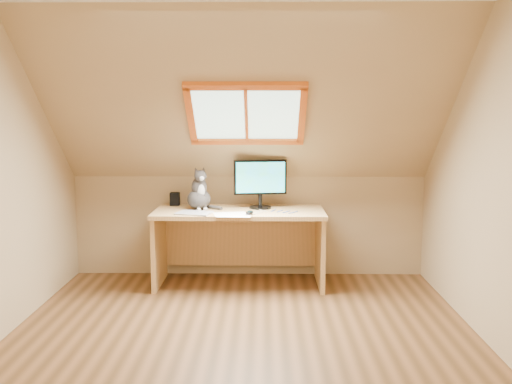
{
  "coord_description": "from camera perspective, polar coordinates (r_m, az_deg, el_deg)",
  "views": [
    {
      "loc": [
        0.15,
        -3.9,
        1.65
      ],
      "look_at": [
        0.08,
        1.0,
        0.95
      ],
      "focal_mm": 40.0,
      "sensor_mm": 36.0,
      "label": 1
    }
  ],
  "objects": [
    {
      "name": "monitor",
      "position": [
        5.41,
        0.43,
        1.15
      ],
      "size": [
        0.5,
        0.21,
        0.46
      ],
      "color": "black",
      "rests_on": "desk"
    },
    {
      "name": "desk_speaker",
      "position": [
        5.66,
        -8.12,
        -0.7
      ],
      "size": [
        0.09,
        0.09,
        0.13
      ],
      "primitive_type": "cube",
      "rotation": [
        0.0,
        0.0,
        -0.02
      ],
      "color": "black",
      "rests_on": "desk"
    },
    {
      "name": "room_shell",
      "position": [
        3.82,
        -1.5,
        4.83
      ],
      "size": [
        3.52,
        3.52,
        2.41
      ],
      "color": "tan",
      "rests_on": "ground"
    },
    {
      "name": "ground",
      "position": [
        4.24,
        -1.37,
        -14.8
      ],
      "size": [
        3.5,
        3.5,
        0.0
      ],
      "primitive_type": "plane",
      "color": "brown",
      "rests_on": "ground"
    },
    {
      "name": "desk",
      "position": [
        5.47,
        -1.65,
        -3.98
      ],
      "size": [
        1.59,
        0.7,
        0.73
      ],
      "color": "#E1A66B",
      "rests_on": "ground"
    },
    {
      "name": "graphics_tablet",
      "position": [
        5.19,
        -6.2,
        -2.1
      ],
      "size": [
        0.35,
        0.29,
        0.01
      ],
      "primitive_type": "cube",
      "rotation": [
        0.0,
        0.0,
        -0.24
      ],
      "color": "#B2B2B7",
      "rests_on": "desk"
    },
    {
      "name": "papers",
      "position": [
        5.11,
        -2.04,
        -2.28
      ],
      "size": [
        0.33,
        0.27,
        0.0
      ],
      "color": "white",
      "rests_on": "desk"
    },
    {
      "name": "mouse",
      "position": [
        5.12,
        -0.65,
        -2.08
      ],
      "size": [
        0.09,
        0.13,
        0.04
      ],
      "primitive_type": "ellipsoid",
      "rotation": [
        0.0,
        0.0,
        -0.27
      ],
      "color": "black",
      "rests_on": "desk"
    },
    {
      "name": "cables",
      "position": [
        5.24,
        1.71,
        -1.99
      ],
      "size": [
        0.51,
        0.26,
        0.01
      ],
      "color": "silver",
      "rests_on": "desk"
    },
    {
      "name": "cat",
      "position": [
        5.41,
        -5.71,
        -0.2
      ],
      "size": [
        0.31,
        0.33,
        0.41
      ],
      "color": "#3B3734",
      "rests_on": "desk"
    }
  ]
}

